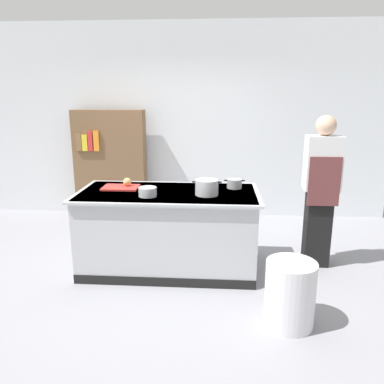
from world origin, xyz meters
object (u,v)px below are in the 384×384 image
trash_bin (290,294)px  bookshelf (111,165)px  sauce_pan (234,184)px  stock_pot (207,187)px  mixing_bowl (148,192)px  person_chef (321,189)px  onion (127,182)px

trash_bin → bookshelf: size_ratio=0.34×
sauce_pan → stock_pot: bearing=-133.8°
mixing_bowl → trash_bin: bearing=-31.4°
stock_pot → mixing_bowl: stock_pot is taller
stock_pot → bookshelf: size_ratio=0.18×
sauce_pan → bookshelf: (-1.88, 1.58, -0.10)m
mixing_bowl → person_chef: size_ratio=0.11×
onion → stock_pot: 0.95m
onion → mixing_bowl: 0.47m
mixing_bowl → bookshelf: bearing=115.6°
onion → person_chef: bearing=1.3°
stock_pot → mixing_bowl: 0.62m
trash_bin → sauce_pan: bearing=109.5°
mixing_bowl → sauce_pan: bearing=24.6°
trash_bin → person_chef: size_ratio=0.34×
trash_bin → person_chef: 1.48m
onion → person_chef: person_chef is taller
onion → bookshelf: bearing=111.9°
trash_bin → person_chef: person_chef is taller
person_chef → bookshelf: size_ratio=1.01×
sauce_pan → person_chef: bearing=-0.7°
onion → bookshelf: size_ratio=0.05×
onion → mixing_bowl: bearing=-50.0°
onion → mixing_bowl: size_ratio=0.49×
mixing_bowl → person_chef: 1.92m
stock_pot → sauce_pan: 0.44m
stock_pot → person_chef: size_ratio=0.18×
mixing_bowl → person_chef: (1.87, 0.41, -0.03)m
onion → person_chef: (2.17, 0.05, -0.05)m
stock_pot → bookshelf: bearing=129.6°
mixing_bowl → trash_bin: (1.36, -0.83, -0.66)m
mixing_bowl → onion: bearing=130.0°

